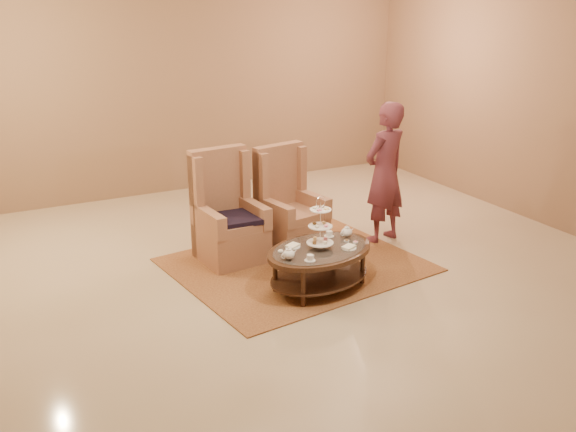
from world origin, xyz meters
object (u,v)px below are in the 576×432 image
armchair_right (288,214)px  armchair_left (227,223)px  person (385,173)px  tea_table (320,255)px

armchair_right → armchair_left: bearing=170.6°
armchair_left → person: (2.03, -0.37, 0.46)m
tea_table → armchair_right: armchair_right is taller
tea_table → armchair_left: 1.38m
armchair_left → person: 2.11m
tea_table → armchair_left: armchair_left is taller
armchair_left → person: person is taller
armchair_left → armchair_right: 0.83m
tea_table → armchair_right: (0.26, 1.27, 0.05)m
armchair_left → tea_table: bearing=-71.0°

